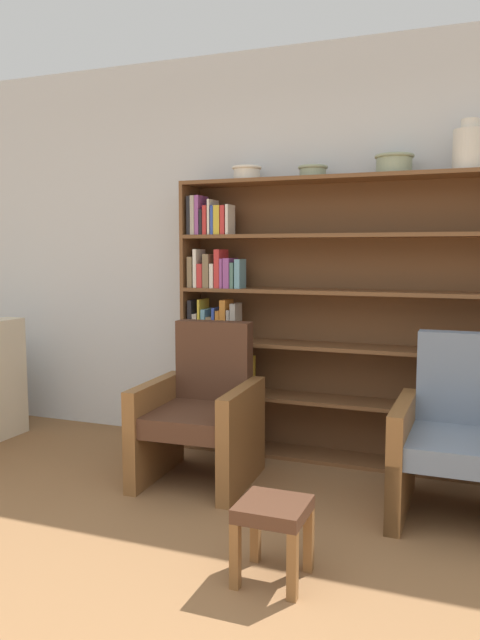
# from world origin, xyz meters

# --- Properties ---
(wall_back) EXTENTS (12.00, 0.06, 2.75)m
(wall_back) POSITION_xyz_m (0.00, 2.91, 1.38)
(wall_back) COLOR silver
(wall_back) RESTS_ON ground
(bookshelf) EXTENTS (2.25, 0.30, 1.85)m
(bookshelf) POSITION_xyz_m (-0.12, 2.74, 0.91)
(bookshelf) COLOR brown
(bookshelf) RESTS_ON ground
(bowl_olive) EXTENTS (0.20, 0.20, 0.09)m
(bowl_olive) POSITION_xyz_m (-0.59, 2.72, 1.91)
(bowl_olive) COLOR silver
(bowl_olive) RESTS_ON bookshelf
(bowl_terracotta) EXTENTS (0.19, 0.19, 0.08)m
(bowl_terracotta) POSITION_xyz_m (-0.14, 2.72, 1.90)
(bowl_terracotta) COLOR gray
(bowl_terracotta) RESTS_ON bookshelf
(bowl_stoneware) EXTENTS (0.24, 0.24, 0.12)m
(bowl_stoneware) POSITION_xyz_m (0.38, 2.72, 1.92)
(bowl_stoneware) COLOR gray
(bowl_stoneware) RESTS_ON bookshelf
(vase_tall) EXTENTS (0.19, 0.19, 0.30)m
(vase_tall) POSITION_xyz_m (0.81, 2.72, 1.98)
(vase_tall) COLOR silver
(vase_tall) RESTS_ON bookshelf
(armchair_leather) EXTENTS (0.67, 0.71, 0.94)m
(armchair_leather) POSITION_xyz_m (-0.65, 2.08, 0.40)
(armchair_leather) COLOR brown
(armchair_leather) RESTS_ON ground
(armchair_cushioned) EXTENTS (0.64, 0.68, 0.94)m
(armchair_cushioned) POSITION_xyz_m (0.83, 2.08, 0.40)
(armchair_cushioned) COLOR brown
(armchair_cushioned) RESTS_ON ground
(footstool) EXTENTS (0.28, 0.28, 0.34)m
(footstool) POSITION_xyz_m (0.13, 1.11, 0.26)
(footstool) COLOR brown
(footstool) RESTS_ON ground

